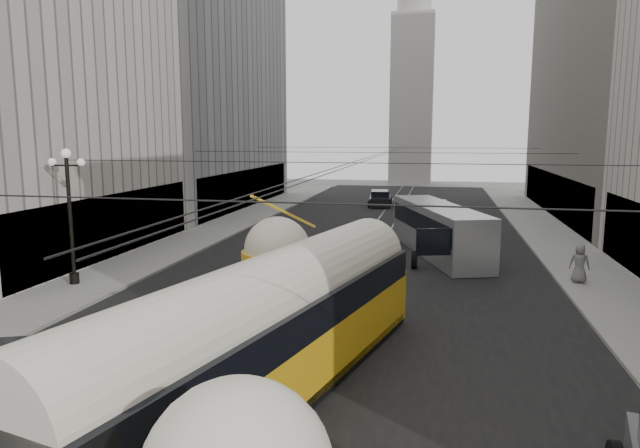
% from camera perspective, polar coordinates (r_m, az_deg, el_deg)
% --- Properties ---
extents(road, '(20.00, 85.00, 0.02)m').
position_cam_1_polar(road, '(38.78, 5.37, -1.74)').
color(road, black).
rests_on(road, ground).
extents(sidewalk_left, '(4.00, 72.00, 0.15)m').
position_cam_1_polar(sidewalk_left, '(45.01, -9.47, -0.24)').
color(sidewalk_left, gray).
rests_on(sidewalk_left, ground).
extents(sidewalk_right, '(4.00, 72.00, 0.15)m').
position_cam_1_polar(sidewalk_right, '(42.69, 22.14, -1.28)').
color(sidewalk_right, gray).
rests_on(sidewalk_right, ground).
extents(rail_left, '(0.12, 85.00, 0.04)m').
position_cam_1_polar(rail_left, '(38.87, 4.27, -1.70)').
color(rail_left, gray).
rests_on(rail_left, ground).
extents(rail_right, '(0.12, 85.00, 0.04)m').
position_cam_1_polar(rail_right, '(38.71, 6.47, -1.78)').
color(rail_right, gray).
rests_on(rail_right, ground).
extents(building_left_far, '(12.60, 28.60, 28.60)m').
position_cam_1_polar(building_left_far, '(59.05, -12.98, 15.67)').
color(building_left_far, '#999999').
rests_on(building_left_far, ground).
extents(building_right_far, '(12.60, 32.60, 32.60)m').
position_cam_1_polar(building_right_far, '(56.41, 29.30, 17.17)').
color(building_right_far, '#514C47').
rests_on(building_right_far, ground).
extents(distant_tower, '(6.00, 6.00, 31.36)m').
position_cam_1_polar(distant_tower, '(85.84, 9.23, 14.04)').
color(distant_tower, '#B2AFA8').
rests_on(distant_tower, ground).
extents(lamppost_left_mid, '(1.86, 0.44, 6.37)m').
position_cam_1_polar(lamppost_left_mid, '(29.01, -23.75, 1.42)').
color(lamppost_left_mid, black).
rests_on(lamppost_left_mid, sidewalk_left).
extents(catenary, '(25.00, 72.00, 0.23)m').
position_cam_1_polar(catenary, '(37.12, 5.50, 6.93)').
color(catenary, black).
rests_on(catenary, ground).
extents(streetcar, '(6.61, 17.73, 3.99)m').
position_cam_1_polar(streetcar, '(15.66, -5.25, -10.53)').
color(streetcar, '#EAAD14').
rests_on(streetcar, ground).
extents(city_bus, '(6.12, 12.19, 2.99)m').
position_cam_1_polar(city_bus, '(34.82, 11.76, -0.38)').
color(city_bus, '#AFB2B5').
rests_on(city_bus, ground).
extents(sedan_white_far, '(2.30, 4.41, 1.33)m').
position_cam_1_polar(sedan_white_far, '(51.93, 11.75, 1.50)').
color(sedan_white_far, silver).
rests_on(sedan_white_far, ground).
extents(sedan_dark_far, '(2.47, 5.11, 1.56)m').
position_cam_1_polar(sedan_dark_far, '(58.08, 6.04, 2.51)').
color(sedan_dark_far, black).
rests_on(sedan_dark_far, ground).
extents(pedestrian_sidewalk_right, '(1.03, 0.76, 1.89)m').
position_cam_1_polar(pedestrian_sidewalk_right, '(29.88, 24.53, -3.59)').
color(pedestrian_sidewalk_right, slate).
rests_on(pedestrian_sidewalk_right, sidewalk_right).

